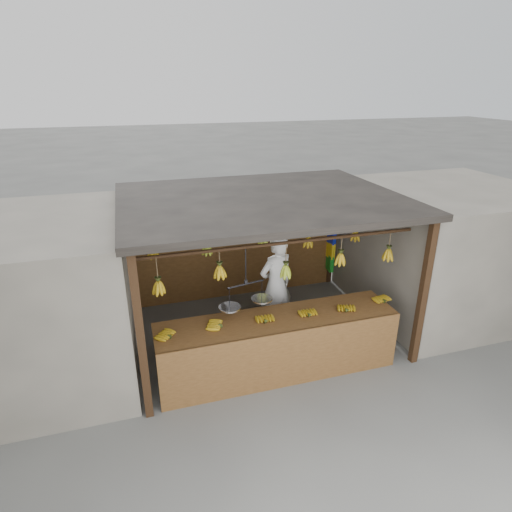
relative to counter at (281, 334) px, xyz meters
name	(u,v)px	position (x,y,z in m)	size (l,w,h in m)	color
ground	(261,331)	(0.10, 1.23, -0.71)	(80.00, 80.00, 0.00)	#5B5B57
stall	(255,217)	(0.10, 1.56, 1.27)	(4.30, 3.30, 2.40)	black
neighbor_left	(19,301)	(-3.50, 1.23, 0.44)	(3.00, 3.00, 2.30)	slate
neighbor_right	(445,248)	(3.70, 1.23, 0.44)	(3.00, 3.00, 2.30)	slate
counter	(281,334)	(0.00, 0.00, 0.00)	(3.58, 0.80, 0.96)	brown
hanging_bananas	(262,244)	(0.10, 1.24, 0.92)	(3.61, 2.24, 0.39)	#AC8312
balance_scale	(246,301)	(-0.44, 0.23, 0.49)	(0.80, 0.41, 0.86)	black
vendor	(276,285)	(0.35, 1.20, 0.17)	(0.64, 0.42, 1.76)	white
bag_bundles	(331,242)	(2.04, 2.58, 0.27)	(0.08, 0.26, 1.32)	red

